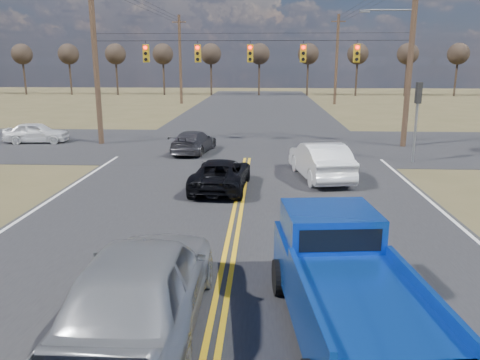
{
  "coord_description": "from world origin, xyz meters",
  "views": [
    {
      "loc": [
        0.86,
        -9.55,
        4.86
      ],
      "look_at": [
        0.17,
        3.65,
        1.5
      ],
      "focal_mm": 35.0,
      "sensor_mm": 36.0,
      "label": 1
    }
  ],
  "objects_px": {
    "pickup_truck": "(344,285)",
    "cross_car_west": "(36,133)",
    "dgrey_car_queue": "(194,142)",
    "black_suv": "(221,174)",
    "silver_suv": "(142,285)",
    "white_car_queue": "(320,160)"
  },
  "relations": [
    {
      "from": "pickup_truck",
      "to": "cross_car_west",
      "type": "relative_size",
      "value": 1.48
    },
    {
      "from": "pickup_truck",
      "to": "dgrey_car_queue",
      "type": "relative_size",
      "value": 1.33
    },
    {
      "from": "pickup_truck",
      "to": "black_suv",
      "type": "relative_size",
      "value": 1.28
    },
    {
      "from": "dgrey_car_queue",
      "to": "cross_car_west",
      "type": "distance_m",
      "value": 10.42
    },
    {
      "from": "pickup_truck",
      "to": "dgrey_car_queue",
      "type": "xyz_separation_m",
      "value": [
        -5.32,
        17.31,
        -0.37
      ]
    },
    {
      "from": "silver_suv",
      "to": "cross_car_west",
      "type": "bearing_deg",
      "value": -59.98
    },
    {
      "from": "silver_suv",
      "to": "white_car_queue",
      "type": "distance_m",
      "value": 12.75
    },
    {
      "from": "white_car_queue",
      "to": "dgrey_car_queue",
      "type": "relative_size",
      "value": 1.15
    },
    {
      "from": "black_suv",
      "to": "white_car_queue",
      "type": "height_order",
      "value": "white_car_queue"
    },
    {
      "from": "silver_suv",
      "to": "cross_car_west",
      "type": "distance_m",
      "value": 23.25
    },
    {
      "from": "silver_suv",
      "to": "dgrey_car_queue",
      "type": "bearing_deg",
      "value": -84.85
    },
    {
      "from": "silver_suv",
      "to": "black_suv",
      "type": "xyz_separation_m",
      "value": [
        0.52,
        9.98,
        -0.33
      ]
    },
    {
      "from": "cross_car_west",
      "to": "pickup_truck",
      "type": "bearing_deg",
      "value": -149.07
    },
    {
      "from": "black_suv",
      "to": "white_car_queue",
      "type": "distance_m",
      "value": 4.49
    },
    {
      "from": "white_car_queue",
      "to": "silver_suv",
      "type": "bearing_deg",
      "value": 59.3
    },
    {
      "from": "black_suv",
      "to": "white_car_queue",
      "type": "xyz_separation_m",
      "value": [
        4.05,
        1.93,
        0.19
      ]
    },
    {
      "from": "white_car_queue",
      "to": "dgrey_car_queue",
      "type": "height_order",
      "value": "white_car_queue"
    },
    {
      "from": "dgrey_car_queue",
      "to": "pickup_truck",
      "type": "bearing_deg",
      "value": 116.07
    },
    {
      "from": "white_car_queue",
      "to": "cross_car_west",
      "type": "xyz_separation_m",
      "value": [
        -16.31,
        8.15,
        -0.15
      ]
    },
    {
      "from": "pickup_truck",
      "to": "silver_suv",
      "type": "height_order",
      "value": "pickup_truck"
    },
    {
      "from": "black_suv",
      "to": "cross_car_west",
      "type": "bearing_deg",
      "value": -36.11
    },
    {
      "from": "silver_suv",
      "to": "black_suv",
      "type": "relative_size",
      "value": 1.26
    }
  ]
}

